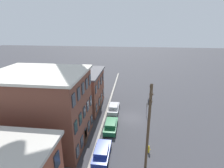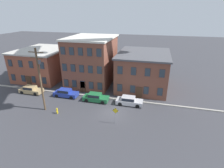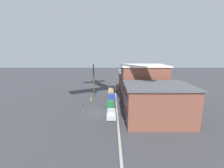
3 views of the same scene
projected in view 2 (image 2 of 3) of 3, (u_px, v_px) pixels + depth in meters
name	position (u px, v px, depth m)	size (l,w,h in m)	color
ground_plane	(113.00, 113.00, 27.05)	(200.00, 200.00, 0.00)	#38383D
kerb_strip	(119.00, 99.00, 31.04)	(56.00, 0.36, 0.16)	#9E998E
apartment_corner	(44.00, 63.00, 40.91)	(10.46, 12.38, 6.64)	brown
apartment_midblock	(92.00, 60.00, 37.08)	(9.17, 11.35, 9.80)	brown
apartment_far	(143.00, 70.00, 35.60)	(9.99, 12.38, 7.03)	brown
car_tan	(31.00, 89.00, 33.36)	(4.40, 1.92, 1.43)	tan
car_blue	(66.00, 93.00, 32.02)	(4.40, 1.92, 1.43)	#233899
car_green	(96.00, 97.00, 30.37)	(4.40, 1.92, 1.43)	#1E6638
car_silver	(129.00, 101.00, 29.21)	(4.40, 1.92, 1.43)	#B7B7BC
caution_sign	(115.00, 113.00, 23.85)	(0.87, 0.08, 2.52)	slate
utility_pole	(40.00, 77.00, 25.81)	(2.40, 0.44, 9.87)	brown
fire_hydrant	(57.00, 111.00, 26.73)	(0.24, 0.34, 0.96)	yellow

